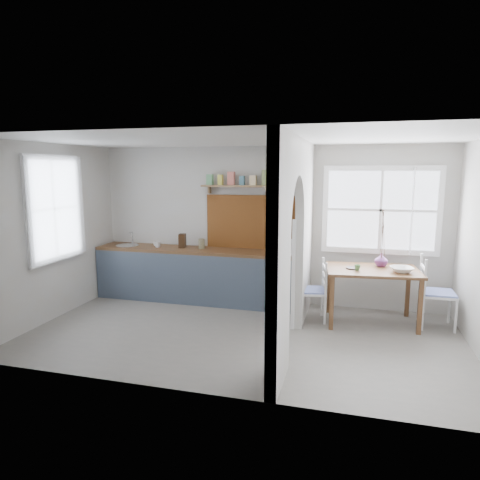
% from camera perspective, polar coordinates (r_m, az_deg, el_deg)
% --- Properties ---
extents(floor, '(5.80, 3.20, 0.01)m').
position_cam_1_polar(floor, '(5.95, 0.26, -12.50)').
color(floor, slate).
rests_on(floor, ground).
extents(ceiling, '(5.80, 3.20, 0.01)m').
position_cam_1_polar(ceiling, '(5.54, 0.28, 13.33)').
color(ceiling, '#BBBABA').
rests_on(ceiling, walls).
extents(walls, '(5.81, 3.21, 2.60)m').
position_cam_1_polar(walls, '(5.60, 0.27, -0.06)').
color(walls, '#BBBABA').
rests_on(walls, floor).
extents(partition, '(0.12, 3.20, 2.60)m').
position_cam_1_polar(partition, '(5.50, 7.50, 1.28)').
color(partition, '#BBBABA').
rests_on(partition, floor).
extents(kitchen_window, '(0.10, 1.16, 1.50)m').
position_cam_1_polar(kitchen_window, '(6.87, -23.62, 3.85)').
color(kitchen_window, white).
rests_on(kitchen_window, walls).
extents(nook_window, '(1.76, 0.10, 1.30)m').
position_cam_1_polar(nook_window, '(6.94, 18.26, 3.79)').
color(nook_window, white).
rests_on(nook_window, walls).
extents(counter, '(3.50, 0.60, 0.90)m').
position_cam_1_polar(counter, '(7.35, -5.64, -4.55)').
color(counter, brown).
rests_on(counter, floor).
extents(sink, '(0.40, 0.40, 0.02)m').
position_cam_1_polar(sink, '(7.78, -14.76, -0.76)').
color(sink, silver).
rests_on(sink, counter).
extents(backsplash, '(1.65, 0.03, 0.90)m').
position_cam_1_polar(backsplash, '(7.16, 1.90, 2.40)').
color(backsplash, brown).
rests_on(backsplash, walls).
extents(shelf, '(1.75, 0.20, 0.21)m').
position_cam_1_polar(shelf, '(7.02, 1.77, 7.66)').
color(shelf, '#826046').
rests_on(shelf, walls).
extents(pendant_lamp, '(0.26, 0.26, 0.16)m').
position_cam_1_polar(pendant_lamp, '(6.62, 4.09, 6.42)').
color(pendant_lamp, beige).
rests_on(pendant_lamp, ceiling).
extents(utensil_rail, '(0.02, 0.50, 0.02)m').
position_cam_1_polar(utensil_rail, '(6.34, 7.70, 2.33)').
color(utensil_rail, silver).
rests_on(utensil_rail, partition).
extents(dining_table, '(1.37, 0.99, 0.81)m').
position_cam_1_polar(dining_table, '(6.55, 17.12, -7.14)').
color(dining_table, brown).
rests_on(dining_table, floor).
extents(chair_left, '(0.49, 0.49, 0.91)m').
position_cam_1_polar(chair_left, '(6.46, 9.46, -6.59)').
color(chair_left, white).
rests_on(chair_left, floor).
extents(chair_right, '(0.46, 0.46, 1.01)m').
position_cam_1_polar(chair_right, '(6.69, 24.87, -6.35)').
color(chair_right, white).
rests_on(chair_right, floor).
extents(kettle, '(0.22, 0.19, 0.24)m').
position_cam_1_polar(kettle, '(6.73, 6.79, -0.94)').
color(kettle, white).
rests_on(kettle, counter).
extents(mug_a, '(0.14, 0.14, 0.11)m').
position_cam_1_polar(mug_a, '(7.46, -10.92, -0.57)').
color(mug_a, silver).
rests_on(mug_a, counter).
extents(mug_b, '(0.13, 0.13, 0.09)m').
position_cam_1_polar(mug_b, '(7.57, -11.05, -0.49)').
color(mug_b, silver).
rests_on(mug_b, counter).
extents(knife_block, '(0.13, 0.17, 0.23)m').
position_cam_1_polar(knife_block, '(7.36, -7.70, -0.10)').
color(knife_block, '#3F2916').
rests_on(knife_block, counter).
extents(jar, '(0.12, 0.12, 0.17)m').
position_cam_1_polar(jar, '(7.21, -5.14, -0.52)').
color(jar, '#7B7454').
rests_on(jar, counter).
extents(towel_magenta, '(0.02, 0.03, 0.61)m').
position_cam_1_polar(towel_magenta, '(6.67, 7.32, -7.65)').
color(towel_magenta, '#B33578').
rests_on(towel_magenta, counter).
extents(towel_orange, '(0.02, 0.03, 0.46)m').
position_cam_1_polar(towel_orange, '(6.62, 7.24, -8.01)').
color(towel_orange, orange).
rests_on(towel_orange, counter).
extents(bowl, '(0.38, 0.38, 0.07)m').
position_cam_1_polar(bowl, '(6.37, 20.76, -3.70)').
color(bowl, white).
rests_on(bowl, dining_table).
extents(table_cup, '(0.10, 0.10, 0.08)m').
position_cam_1_polar(table_cup, '(6.29, 15.38, -3.58)').
color(table_cup, '#538B4F').
rests_on(table_cup, dining_table).
extents(plate, '(0.26, 0.26, 0.02)m').
position_cam_1_polar(plate, '(6.40, 14.80, -3.62)').
color(plate, '#2F2726').
rests_on(plate, dining_table).
extents(vase, '(0.20, 0.20, 0.20)m').
position_cam_1_polar(vase, '(6.64, 18.32, -2.52)').
color(vase, '#74377D').
rests_on(vase, dining_table).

